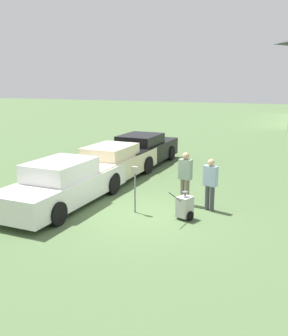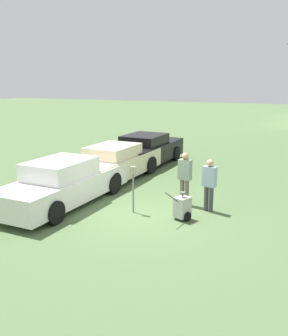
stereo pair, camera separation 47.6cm
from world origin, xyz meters
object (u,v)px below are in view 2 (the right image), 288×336
object	(u,v)px
person_worker	(185,175)
parked_car_black	(146,150)
parking_meter	(133,181)
equipment_cart	(182,207)
parked_car_white	(64,183)
person_supervisor	(209,182)
parked_car_cream	(115,163)

from	to	relation	value
person_worker	parked_car_black	bearing A→B (deg)	-46.80
parking_meter	equipment_cart	xyz separation A→B (m)	(1.58, 0.04, -0.62)
parked_car_white	person_worker	distance (m)	3.97
parked_car_black	parked_car_white	bearing A→B (deg)	-89.02
parked_car_black	person_supervisor	distance (m)	6.89
parked_car_white	parked_car_cream	size ratio (longest dim) A/B	1.01
parked_car_white	person_worker	size ratio (longest dim) A/B	3.04
parked_car_cream	person_worker	world-z (taller)	person_worker
parked_car_black	person_supervisor	world-z (taller)	person_supervisor
parked_car_white	parked_car_cream	distance (m)	3.43
parking_meter	parked_car_cream	bearing A→B (deg)	127.05
person_worker	equipment_cart	distance (m)	1.53
parked_car_cream	parking_meter	distance (m)	4.05
parked_car_black	equipment_cart	world-z (taller)	parked_car_black
person_supervisor	person_worker	bearing A→B (deg)	-4.60
parked_car_white	person_supervisor	xyz separation A→B (m)	(4.52, 1.31, 0.24)
parked_car_black	parking_meter	size ratio (longest dim) A/B	3.52
parking_meter	person_worker	distance (m)	1.83
parked_car_black	equipment_cart	distance (m)	7.43
parking_meter	equipment_cart	bearing A→B (deg)	1.57
parked_car_cream	equipment_cart	bearing A→B (deg)	-37.37
parked_car_cream	parked_car_black	distance (m)	3.07
equipment_cart	parking_meter	bearing A→B (deg)	-158.14
parking_meter	person_worker	world-z (taller)	person_worker
parked_car_white	parked_car_black	distance (m)	6.50
person_supervisor	equipment_cart	size ratio (longest dim) A/B	1.66
person_worker	parking_meter	bearing A→B (deg)	56.39
person_supervisor	parked_car_black	bearing A→B (deg)	-35.16
parked_car_cream	equipment_cart	world-z (taller)	parked_car_cream
equipment_cart	person_worker	bearing A→B (deg)	126.72
parked_car_white	parked_car_black	xyz separation A→B (m)	(0.00, 6.50, 0.02)
parked_car_cream	parking_meter	size ratio (longest dim) A/B	3.59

